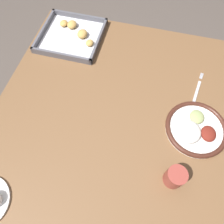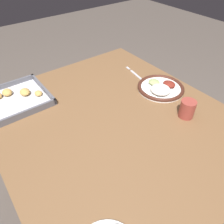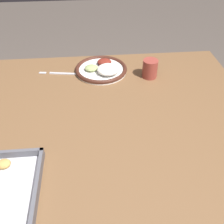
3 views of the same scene
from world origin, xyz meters
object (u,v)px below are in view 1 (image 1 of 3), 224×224
Objects in this scene: baking_tray at (72,35)px; dinner_plate at (196,129)px; fork at (196,93)px; drinking_cup at (175,177)px.

dinner_plate is at bearing -119.83° from baking_tray.
dinner_plate is 0.77m from baking_tray.
fork is 0.69m from baking_tray.
fork is 2.55× the size of drinking_cup.
drinking_cup is at bearing 163.60° from dinner_plate.
dinner_plate is 0.24m from drinking_cup.
drinking_cup reaches higher than dinner_plate.
drinking_cup is at bearing -179.23° from fork.
baking_tray reaches higher than fork.
fork is at bearing 1.91° from dinner_plate.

